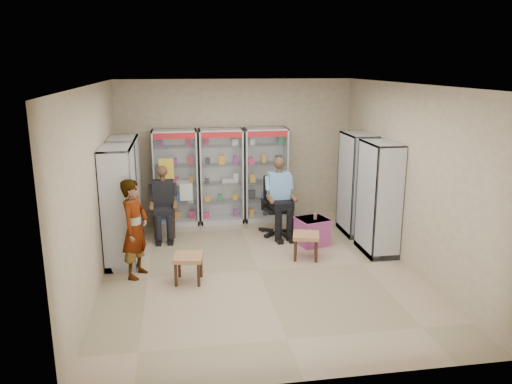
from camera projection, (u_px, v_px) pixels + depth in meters
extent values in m
plane|color=tan|center=(259.00, 270.00, 8.22)|extent=(6.00, 6.00, 0.00)
cube|color=#BFB28E|center=(236.00, 150.00, 10.71)|extent=(5.00, 0.02, 3.00)
cube|color=#BFB28E|center=(308.00, 250.00, 4.97)|extent=(5.00, 0.02, 3.00)
cube|color=#BFB28E|center=(94.00, 188.00, 7.46)|extent=(0.02, 6.00, 3.00)
cube|color=#BFB28E|center=(408.00, 177.00, 8.22)|extent=(0.02, 6.00, 3.00)
cube|color=white|center=(259.00, 85.00, 7.47)|extent=(5.00, 6.00, 0.02)
cube|color=#A9ACB0|center=(176.00, 178.00, 10.38)|extent=(0.90, 0.50, 2.00)
cube|color=#A7A9AF|center=(221.00, 176.00, 10.52)|extent=(0.90, 0.50, 2.00)
cube|color=#B8BBBF|center=(265.00, 175.00, 10.67)|extent=(0.90, 0.50, 2.00)
cube|color=silver|center=(357.00, 184.00, 9.84)|extent=(0.90, 0.50, 2.00)
cube|color=silver|center=(379.00, 199.00, 8.79)|extent=(0.90, 0.50, 2.00)
cube|color=silver|center=(126.00, 190.00, 9.35)|extent=(0.90, 0.50, 2.00)
cube|color=silver|center=(120.00, 207.00, 8.30)|extent=(0.90, 0.50, 2.00)
cube|color=black|center=(164.00, 213.00, 9.77)|extent=(0.42, 0.42, 0.94)
cube|color=black|center=(278.00, 206.00, 9.87)|extent=(0.68, 0.68, 1.15)
cube|color=#A2407A|center=(312.00, 231.00, 9.36)|extent=(0.64, 0.63, 0.50)
cylinder|color=#552807|center=(315.00, 216.00, 9.25)|extent=(0.07, 0.07, 0.10)
cube|color=olive|center=(306.00, 246.00, 8.69)|extent=(0.55, 0.55, 0.45)
cube|color=#AE7F49|center=(189.00, 268.00, 7.75)|extent=(0.50, 0.50, 0.44)
imported|color=gray|center=(135.00, 229.00, 7.82)|extent=(0.58, 0.68, 1.59)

